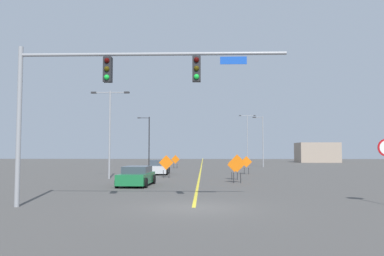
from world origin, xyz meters
TOP-DOWN VIEW (x-y plane):
  - ground at (0.00, 0.00)m, footprint 205.53×205.53m
  - road_centre_stripe at (0.00, 57.09)m, footprint 0.16×114.19m
  - traffic_signal_assembly at (-3.57, -0.01)m, footprint 11.22×0.44m
  - street_lamp_mid_right at (-7.54, 16.47)m, footprint 3.27×0.24m
  - street_lamp_mid_left at (-7.94, 41.60)m, footprint 1.84×0.24m
  - street_lamp_near_left at (9.09, 61.50)m, footprint 3.34×0.24m
  - street_lamp_near_right at (9.04, 41.65)m, footprint 1.56×0.24m
  - construction_sign_right_shoulder at (-3.51, 37.14)m, footprint 1.18×0.27m
  - construction_sign_right_lane at (2.88, 15.50)m, footprint 1.13×0.28m
  - construction_sign_left_shoulder at (4.69, 23.38)m, footprint 1.15×0.11m
  - construction_sign_median_far at (2.81, 12.31)m, footprint 1.28×0.27m
  - construction_sign_left_lane at (-2.87, 17.75)m, footprint 1.28×0.05m
  - car_silver_far at (-4.12, 22.84)m, footprint 2.11×4.21m
  - car_green_near at (-4.08, 9.99)m, footprint 2.12×4.51m
  - roadside_building_east at (24.17, 66.23)m, footprint 8.18×6.19m

SIDE VIEW (x-z plane):
  - ground at x=0.00m, z-range 0.00..0.00m
  - road_centre_stripe at x=0.00m, z-range 0.00..0.01m
  - car_green_near at x=-4.08m, z-range -0.02..1.28m
  - car_silver_far at x=-4.12m, z-range -0.06..1.37m
  - construction_sign_right_lane at x=2.88m, z-range 0.22..1.98m
  - construction_sign_right_shoulder at x=-3.51m, z-range 0.22..2.01m
  - construction_sign_left_shoulder at x=4.69m, z-range 0.23..2.04m
  - construction_sign_left_lane at x=-2.87m, z-range 0.25..2.20m
  - construction_sign_median_far at x=2.81m, z-range 0.28..2.35m
  - roadside_building_east at x=24.17m, z-range 0.00..4.12m
  - street_lamp_near_right at x=9.04m, z-range 0.38..7.88m
  - street_lamp_mid_left at x=-7.94m, z-range 0.41..7.87m
  - street_lamp_mid_right at x=-7.54m, z-range 0.71..8.14m
  - traffic_signal_assembly at x=-3.57m, z-range 1.73..8.42m
  - street_lamp_near_left at x=9.09m, z-range 0.76..10.37m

